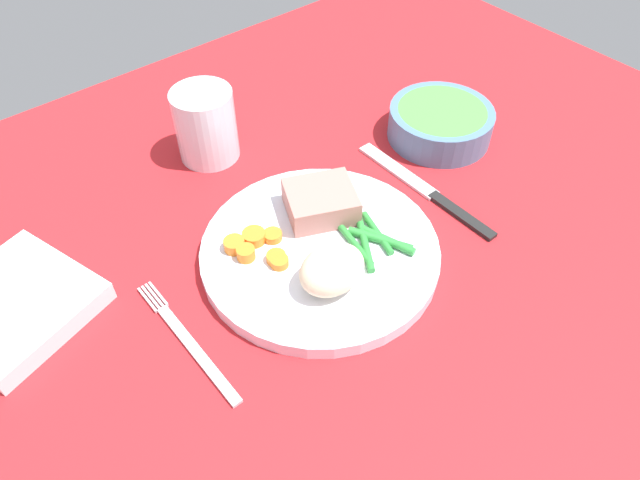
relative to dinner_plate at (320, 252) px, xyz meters
The scene contains 11 objects.
dining_table 1.99cm from the dinner_plate, 127.33° to the left, with size 120.00×90.00×2.00cm.
dinner_plate is the anchor object (origin of this frame).
meat_portion 5.61cm from the dinner_plate, 49.40° to the left, with size 7.22×6.38×2.97cm, color #B2756B.
mashed_potatoes 5.77cm from the dinner_plate, 116.57° to the right, with size 6.75×5.31×4.24cm, color beige.
carrot_slices 6.60cm from the dinner_plate, 144.96° to the left, with size 5.93×6.97×1.30cm.
green_beans 5.57cm from the dinner_plate, 33.19° to the right, with size 5.90×9.50×0.87cm.
fork 16.13cm from the dinner_plate, behind, with size 1.44×16.60×0.40cm.
knife 15.95cm from the dinner_plate, ahead, with size 1.70×20.50×0.64cm.
water_glass 22.03cm from the dinner_plate, 88.92° to the left, with size 7.30×7.30×8.82cm.
salad_bowl 25.64cm from the dinner_plate, 13.94° to the left, with size 13.03×13.03×4.05cm.
napkin 29.89cm from the dinner_plate, 153.91° to the left, with size 12.91×13.10×2.12cm, color white.
Camera 1 is at (-25.33, -31.81, 48.16)cm, focal length 32.91 mm.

